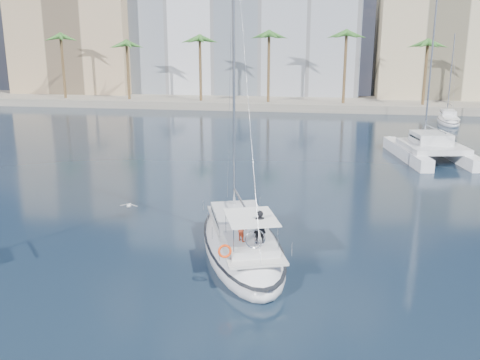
# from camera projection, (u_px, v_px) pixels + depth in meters

# --- Properties ---
(ground) EXTENTS (160.00, 160.00, 0.00)m
(ground) POSITION_uv_depth(u_px,v_px,m) (252.00, 243.00, 29.90)
(ground) COLOR black
(ground) RESTS_ON ground
(quay) EXTENTS (120.00, 14.00, 1.20)m
(quay) POSITION_uv_depth(u_px,v_px,m) (303.00, 103.00, 87.90)
(quay) COLOR gray
(quay) RESTS_ON ground
(building_modern) EXTENTS (42.00, 16.00, 28.00)m
(building_modern) POSITION_uv_depth(u_px,v_px,m) (243.00, 21.00, 97.72)
(building_modern) COLOR silver
(building_modern) RESTS_ON ground
(building_tan_left) EXTENTS (22.00, 14.00, 22.00)m
(building_tan_left) POSITION_uv_depth(u_px,v_px,m) (80.00, 38.00, 99.31)
(building_tan_left) COLOR tan
(building_tan_left) RESTS_ON ground
(building_beige) EXTENTS (20.00, 14.00, 20.00)m
(building_beige) POSITION_uv_depth(u_px,v_px,m) (438.00, 44.00, 90.65)
(building_beige) COLOR tan
(building_beige) RESTS_ON ground
(palm_left) EXTENTS (3.60, 3.60, 12.30)m
(palm_left) POSITION_uv_depth(u_px,v_px,m) (94.00, 42.00, 86.82)
(palm_left) COLOR brown
(palm_left) RESTS_ON ground
(palm_centre) EXTENTS (3.60, 3.60, 12.30)m
(palm_centre) POSITION_uv_depth(u_px,v_px,m) (304.00, 43.00, 81.58)
(palm_centre) COLOR brown
(palm_centre) RESTS_ON ground
(main_sloop) EXTENTS (7.52, 12.71, 17.99)m
(main_sloop) POSITION_uv_depth(u_px,v_px,m) (242.00, 244.00, 28.35)
(main_sloop) COLOR white
(main_sloop) RESTS_ON ground
(catamaran) EXTENTS (7.57, 12.09, 16.51)m
(catamaran) POSITION_uv_depth(u_px,v_px,m) (431.00, 147.00, 50.19)
(catamaran) COLOR white
(catamaran) RESTS_ON ground
(seagull) EXTENTS (1.15, 0.49, 0.21)m
(seagull) POSITION_uv_depth(u_px,v_px,m) (129.00, 205.00, 33.63)
(seagull) COLOR silver
(seagull) RESTS_ON ground
(moored_yacht_a) EXTENTS (3.37, 9.52, 11.90)m
(moored_yacht_a) POSITION_uv_depth(u_px,v_px,m) (448.00, 123.00, 71.62)
(moored_yacht_a) COLOR white
(moored_yacht_a) RESTS_ON ground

